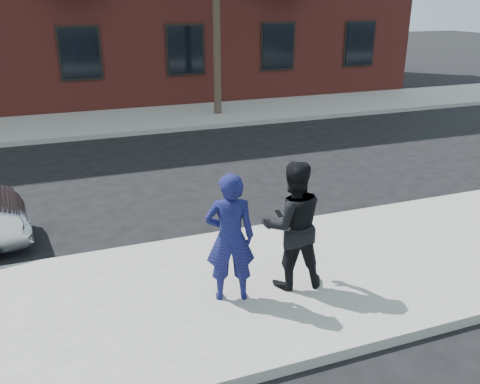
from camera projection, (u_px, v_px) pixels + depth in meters
name	position (u px, v px, depth m)	size (l,w,h in m)	color
ground	(159.00, 302.00, 7.17)	(100.00, 100.00, 0.00)	black
near_sidewalk	(163.00, 306.00, 6.93)	(50.00, 3.50, 0.15)	gray
near_curb	(139.00, 249.00, 8.50)	(50.00, 0.10, 0.15)	#999691
far_sidewalk	(88.00, 124.00, 16.98)	(50.00, 3.50, 0.15)	gray
far_curb	(93.00, 137.00, 15.41)	(50.00, 0.10, 0.15)	#999691
man_hoodie	(230.00, 238.00, 6.69)	(0.75, 0.59, 1.81)	navy
man_peacoat	(293.00, 225.00, 7.01)	(1.00, 0.84, 1.86)	black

